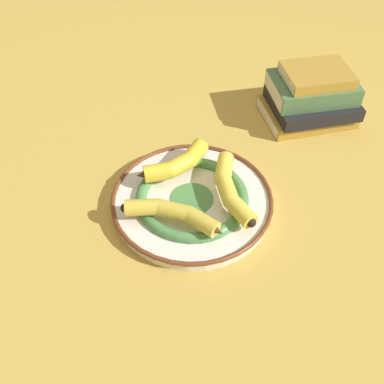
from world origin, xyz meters
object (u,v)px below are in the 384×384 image
object	(u,v)px
book_stack	(310,97)
decorative_bowl	(192,200)
banana_a	(174,213)
banana_c	(230,187)
banana_b	(176,164)

from	to	relation	value
book_stack	decorative_bowl	bearing A→B (deg)	37.31
banana_a	decorative_bowl	bearing A→B (deg)	-99.57
decorative_bowl	book_stack	bearing A→B (deg)	3.78
decorative_bowl	banana_c	size ratio (longest dim) A/B	1.78
banana_a	banana_c	world-z (taller)	banana_c
banana_c	book_stack	bearing A→B (deg)	132.87
decorative_bowl	banana_c	xyz separation A→B (m)	(0.05, -0.05, 0.04)
banana_b	banana_c	size ratio (longest dim) A/B	0.96
banana_a	banana_c	bearing A→B (deg)	-130.83
decorative_bowl	banana_c	distance (m)	0.08
banana_c	decorative_bowl	bearing A→B (deg)	-101.28
banana_a	banana_c	xyz separation A→B (m)	(0.12, -0.02, 0.00)
banana_a	banana_b	world-z (taller)	banana_b
decorative_bowl	banana_b	xyz separation A→B (m)	(0.02, 0.07, 0.04)
banana_a	banana_b	size ratio (longest dim) A/B	1.03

